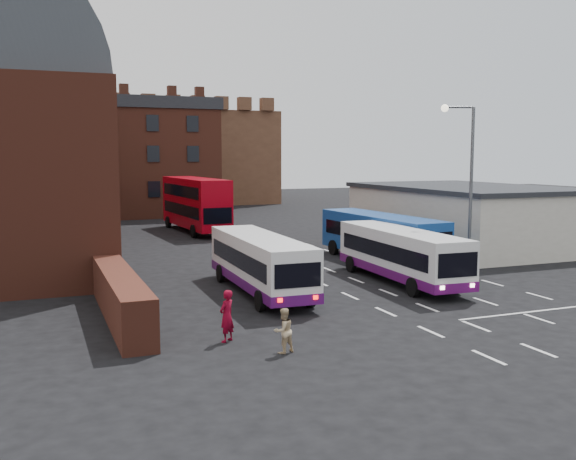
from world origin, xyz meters
name	(u,v)px	position (x,y,z in m)	size (l,w,h in m)	color
ground	(376,308)	(0.00, 0.00, 0.00)	(180.00, 180.00, 0.00)	black
forecourt_wall	(121,297)	(-10.20, 2.00, 0.90)	(1.20, 10.00, 1.80)	#602B1E
cream_building	(465,215)	(15.00, 14.00, 2.16)	(10.40, 16.40, 4.25)	beige
brick_terrace	(106,164)	(-6.00, 46.00, 5.50)	(22.00, 10.00, 11.00)	brown
castle_keep	(179,158)	(6.00, 66.00, 6.00)	(22.00, 22.00, 12.00)	brown
bus_white_outbound	(260,260)	(-3.55, 4.59, 1.56)	(2.64, 9.77, 2.65)	white
bus_white_inbound	(401,252)	(3.79, 4.24, 1.57)	(2.75, 9.84, 2.66)	silver
bus_blue	(381,234)	(6.00, 10.06, 1.67)	(3.09, 10.50, 2.83)	navy
bus_red_double	(195,204)	(-0.72, 28.98, 2.38)	(3.37, 11.33, 4.48)	#A1000D
street_lamp	(466,173)	(8.30, 5.21, 5.44)	(1.77, 0.77, 9.02)	#4E5154
pedestrian_red	(227,316)	(-7.21, -2.43, 0.90)	(0.66, 0.43, 1.80)	maroon
pedestrian_beige	(284,331)	(-5.86, -4.33, 0.74)	(0.72, 0.56, 1.48)	tan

